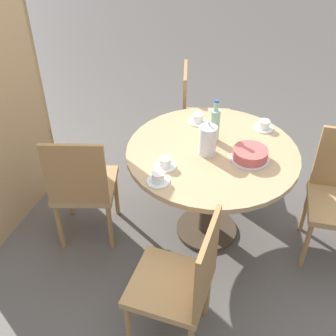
{
  "coord_description": "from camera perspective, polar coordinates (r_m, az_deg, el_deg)",
  "views": [
    {
      "loc": [
        -2.24,
        -0.42,
        2.34
      ],
      "look_at": [
        0.0,
        0.31,
        0.53
      ],
      "focal_mm": 45.0,
      "sensor_mm": 36.0,
      "label": 1
    }
  ],
  "objects": [
    {
      "name": "ground_plane",
      "position": [
        3.27,
        5.2,
        -8.38
      ],
      "size": [
        14.0,
        14.0,
        0.0
      ],
      "primitive_type": "plane",
      "color": "#56514C"
    },
    {
      "name": "dining_table",
      "position": [
        2.87,
        5.86,
        -0.06
      ],
      "size": [
        1.14,
        1.14,
        0.75
      ],
      "color": "#473828",
      "rests_on": "ground_plane"
    },
    {
      "name": "chair_a",
      "position": [
        3.66,
        4.3,
        6.99
      ],
      "size": [
        0.51,
        0.51,
        0.92
      ],
      "rotation": [
        0.0,
        0.0,
        0.26
      ],
      "color": "#A87A47",
      "rests_on": "ground_plane"
    },
    {
      "name": "chair_b",
      "position": [
        2.95,
        -11.47,
        -2.36
      ],
      "size": [
        0.52,
        0.52,
        0.92
      ],
      "rotation": [
        0.0,
        0.0,
        1.87
      ],
      "color": "#A87A47",
      "rests_on": "ground_plane"
    },
    {
      "name": "chair_c",
      "position": [
        2.33,
        1.77,
        -15.18
      ],
      "size": [
        0.43,
        0.43,
        0.92
      ],
      "rotation": [
        0.0,
        0.0,
        3.13
      ],
      "color": "#A87A47",
      "rests_on": "ground_plane"
    },
    {
      "name": "coffee_pot",
      "position": [
        2.69,
        5.41,
        3.89
      ],
      "size": [
        0.12,
        0.12,
        0.24
      ],
      "color": "silver",
      "rests_on": "dining_table"
    },
    {
      "name": "water_bottle",
      "position": [
        2.81,
        6.36,
        5.86
      ],
      "size": [
        0.07,
        0.07,
        0.31
      ],
      "color": "#99C6A3",
      "rests_on": "dining_table"
    },
    {
      "name": "cake_main",
      "position": [
        2.72,
        11.06,
        1.78
      ],
      "size": [
        0.25,
        0.25,
        0.08
      ],
      "color": "silver",
      "rests_on": "dining_table"
    },
    {
      "name": "cup_a",
      "position": [
        3.05,
        12.87,
        5.63
      ],
      "size": [
        0.14,
        0.14,
        0.07
      ],
      "color": "silver",
      "rests_on": "dining_table"
    },
    {
      "name": "cup_b",
      "position": [
        3.06,
        4.06,
        6.64
      ],
      "size": [
        0.14,
        0.14,
        0.07
      ],
      "color": "silver",
      "rests_on": "dining_table"
    },
    {
      "name": "cup_c",
      "position": [
        2.49,
        -1.34,
        -1.41
      ],
      "size": [
        0.14,
        0.14,
        0.07
      ],
      "color": "silver",
      "rests_on": "dining_table"
    },
    {
      "name": "cup_d",
      "position": [
        2.61,
        -0.39,
        0.66
      ],
      "size": [
        0.14,
        0.14,
        0.07
      ],
      "color": "silver",
      "rests_on": "dining_table"
    }
  ]
}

